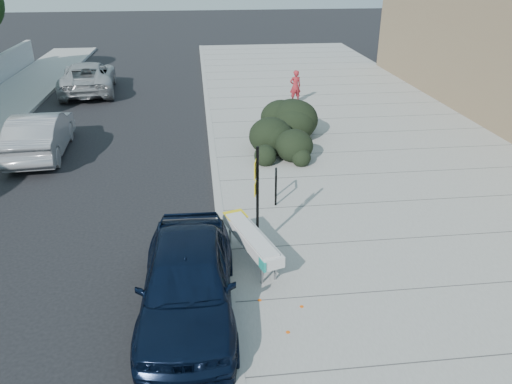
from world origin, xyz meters
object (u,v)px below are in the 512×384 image
at_px(sign_post, 257,193).
at_px(wagon_silver, 40,134).
at_px(suv_silver, 88,77).
at_px(bench, 251,238).
at_px(bike_rack, 276,183).
at_px(pedestrian, 295,86).
at_px(sedan_navy, 188,281).

relative_size(sign_post, wagon_silver, 0.55).
xyz_separation_m(wagon_silver, suv_silver, (0.00, 9.08, 0.01)).
bearing_deg(bench, bike_rack, 53.52).
xyz_separation_m(sign_post, pedestrian, (3.36, 12.78, -0.69)).
bearing_deg(suv_silver, sign_post, 106.17).
xyz_separation_m(bike_rack, wagon_silver, (-7.61, 5.00, 0.07)).
relative_size(wagon_silver, pedestrian, 3.08).
relative_size(sedan_navy, wagon_silver, 0.98).
distance_m(bench, pedestrian, 13.75).
bearing_deg(sedan_navy, bike_rack, 63.47).
bearing_deg(wagon_silver, bike_rack, 143.20).
distance_m(sedan_navy, wagon_silver, 10.81).
bearing_deg(bench, sign_post, 52.38).
bearing_deg(pedestrian, sign_post, 65.48).
xyz_separation_m(suv_silver, pedestrian, (10.14, -3.74, 0.13)).
distance_m(bike_rack, pedestrian, 10.64).
height_order(sign_post, suv_silver, sign_post).
distance_m(sedan_navy, pedestrian, 15.62).
bearing_deg(pedestrian, sedan_navy, 61.75).
bearing_deg(sign_post, sedan_navy, -112.75).
xyz_separation_m(sedan_navy, suv_silver, (-5.20, 18.55, 0.01)).
bearing_deg(sign_post, wagon_silver, 147.48).
height_order(bike_rack, wagon_silver, wagon_silver).
xyz_separation_m(bike_rack, pedestrian, (2.53, 10.34, 0.21)).
height_order(bench, suv_silver, suv_silver).
xyz_separation_m(bench, wagon_silver, (-6.60, 7.95, 0.05)).
bearing_deg(bike_rack, sign_post, -99.90).
xyz_separation_m(wagon_silver, pedestrian, (10.14, 5.34, 0.14)).
height_order(sign_post, wagon_silver, sign_post).
xyz_separation_m(bike_rack, sedan_navy, (-2.41, -4.48, 0.08)).
bearing_deg(sedan_navy, pedestrian, 73.36).
xyz_separation_m(bike_rack, sign_post, (-0.83, -2.44, 0.90)).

